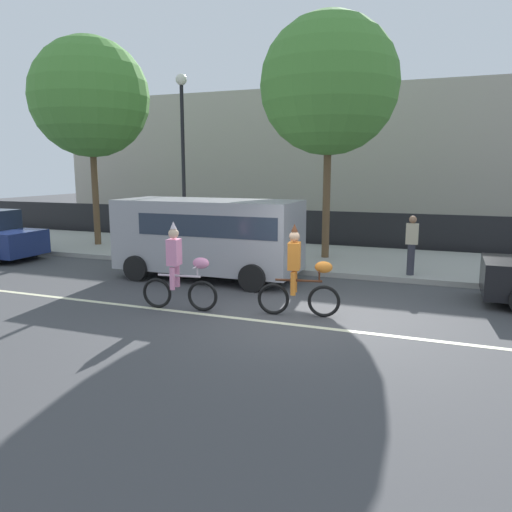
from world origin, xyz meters
TOP-DOWN VIEW (x-y plane):
  - ground_plane at (0.00, 0.00)m, footprint 80.00×80.00m
  - road_centre_line at (0.00, -0.50)m, footprint 36.00×0.14m
  - sidewalk_curb at (0.00, 6.50)m, footprint 60.00×5.00m
  - fence_line at (0.00, 9.40)m, footprint 40.00×0.08m
  - building_backdrop at (-3.61, 18.00)m, footprint 28.00×8.00m
  - parade_cyclist_pink at (-2.59, -0.35)m, footprint 1.71×0.51m
  - parade_cyclist_orange at (-0.06, 0.13)m, footprint 1.70×0.54m
  - parked_van_grey at (-3.33, 2.70)m, footprint 5.00×2.22m
  - street_lamp_post at (-5.53, 5.20)m, footprint 0.36×0.36m
  - street_tree_near_lamp at (-9.78, 5.98)m, footprint 4.31×4.31m
  - street_tree_far_corner at (-0.97, 6.33)m, footprint 4.31×4.31m
  - pedestrian_onlooker at (1.85, 4.45)m, footprint 0.32×0.20m

SIDE VIEW (x-z plane):
  - ground_plane at x=0.00m, z-range 0.00..0.00m
  - road_centre_line at x=0.00m, z-range 0.00..0.01m
  - sidewalk_curb at x=0.00m, z-range 0.00..0.15m
  - fence_line at x=0.00m, z-range 0.00..1.40m
  - parade_cyclist_pink at x=-2.59m, z-range -0.12..1.80m
  - parade_cyclist_orange at x=-0.06m, z-range -0.12..1.80m
  - pedestrian_onlooker at x=1.85m, z-range 0.20..1.82m
  - parked_van_grey at x=-3.33m, z-range 0.19..2.37m
  - building_backdrop at x=-3.61m, z-range 0.00..6.82m
  - street_lamp_post at x=-5.53m, z-range 1.06..6.92m
  - street_tree_far_corner at x=-0.97m, z-range 1.78..9.36m
  - street_tree_near_lamp at x=-9.78m, z-range 1.78..9.36m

